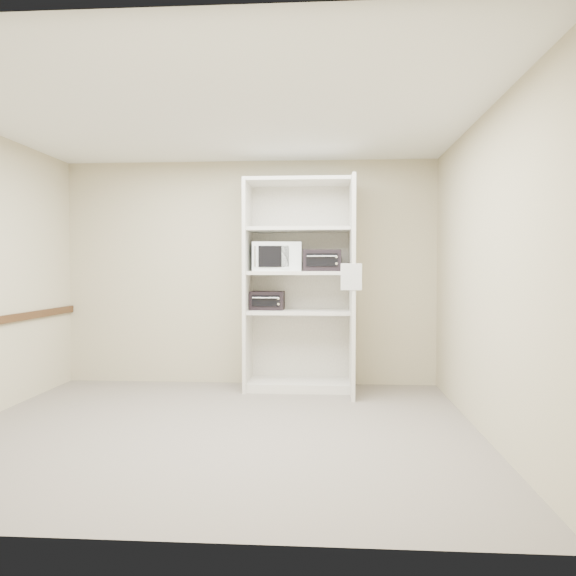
# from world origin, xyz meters

# --- Properties ---
(floor) EXTENTS (4.50, 4.00, 0.01)m
(floor) POSITION_xyz_m (0.00, 0.00, 0.00)
(floor) COLOR slate
(floor) RESTS_ON ground
(ceiling) EXTENTS (4.50, 4.00, 0.01)m
(ceiling) POSITION_xyz_m (0.00, 0.00, 2.70)
(ceiling) COLOR white
(wall_back) EXTENTS (4.50, 0.02, 2.70)m
(wall_back) POSITION_xyz_m (0.00, 2.00, 1.35)
(wall_back) COLOR tan
(wall_back) RESTS_ON ground
(wall_front) EXTENTS (4.50, 0.02, 2.70)m
(wall_front) POSITION_xyz_m (0.00, -2.00, 1.35)
(wall_front) COLOR tan
(wall_front) RESTS_ON ground
(wall_right) EXTENTS (0.02, 4.00, 2.70)m
(wall_right) POSITION_xyz_m (2.25, 0.00, 1.35)
(wall_right) COLOR tan
(wall_right) RESTS_ON ground
(shelving_unit) EXTENTS (1.24, 0.92, 2.42)m
(shelving_unit) POSITION_xyz_m (0.67, 1.70, 1.13)
(shelving_unit) COLOR white
(shelving_unit) RESTS_ON floor
(microwave) EXTENTS (0.60, 0.48, 0.33)m
(microwave) POSITION_xyz_m (0.35, 1.74, 1.54)
(microwave) COLOR white
(microwave) RESTS_ON shelving_unit
(toaster_oven_upper) EXTENTS (0.44, 0.33, 0.25)m
(toaster_oven_upper) POSITION_xyz_m (0.89, 1.68, 1.49)
(toaster_oven_upper) COLOR black
(toaster_oven_upper) RESTS_ON shelving_unit
(toaster_oven_lower) EXTENTS (0.39, 0.30, 0.21)m
(toaster_oven_lower) POSITION_xyz_m (0.25, 1.74, 1.03)
(toaster_oven_lower) COLOR black
(toaster_oven_lower) RESTS_ON shelving_unit
(paper_sign) EXTENTS (0.21, 0.01, 0.27)m
(paper_sign) POSITION_xyz_m (1.19, 1.07, 1.31)
(paper_sign) COLOR white
(paper_sign) RESTS_ON shelving_unit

